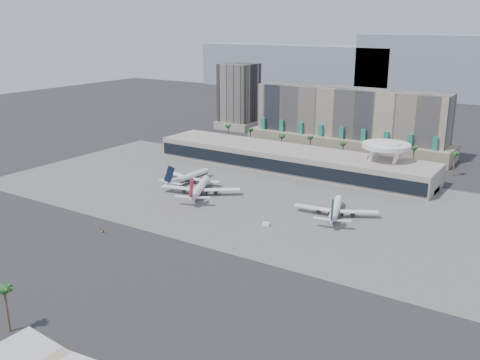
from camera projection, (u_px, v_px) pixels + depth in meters
The scene contains 15 objects.
ground at pixel (171, 226), 230.34m from camera, with size 900.00×900.00×0.00m, color #232326.
apron_pad at pixel (240, 193), 274.55m from camera, with size 260.00×130.00×0.06m, color #5B5B59.
mountain_ridge at pixel (467, 73), 585.11m from camera, with size 680.00×60.00×70.00m.
hotel at pixel (348, 126), 360.53m from camera, with size 140.00×30.00×42.00m.
office_tower at pixel (239, 100), 434.06m from camera, with size 30.00×30.00×52.00m.
terminal at pixel (290, 158), 316.78m from camera, with size 170.00×32.50×14.50m.
saucer_structure at pixel (386, 148), 289.65m from camera, with size 26.00×26.00×21.89m.
palm_row at pixel (326, 142), 340.26m from camera, with size 157.80×2.80×13.10m.
airliner_left at pixel (190, 177), 291.28m from camera, with size 37.06×38.20×13.18m.
airliner_centre at pixel (200, 188), 270.53m from camera, with size 38.39×39.50×14.66m.
airliner_right at pixel (336, 209), 241.15m from camera, with size 36.98×38.28×13.64m.
service_vehicle_a at pixel (172, 185), 284.26m from camera, with size 4.38×2.14×2.14m, color white.
service_vehicle_b at pixel (266, 224), 230.39m from camera, with size 3.00×1.71×1.54m, color white.
taxiway_sign at pixel (102, 231), 223.51m from camera, with size 2.13×0.52×0.96m.
near_palm_b at pixel (5, 294), 149.09m from camera, with size 6.00×6.00×14.55m.
Camera 1 is at (142.07, -164.11, 85.04)m, focal length 40.00 mm.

